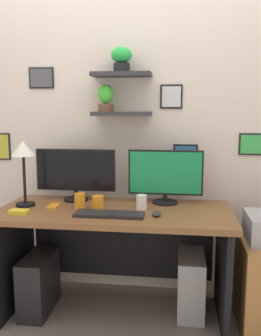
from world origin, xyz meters
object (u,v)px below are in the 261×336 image
Objects in this scene: water_cup at (80,201)px; coffee_mug at (98,202)px; keyboard at (109,214)px; monitor_right at (165,176)px; pen_cup at (142,202)px; scissors_tray at (19,212)px; desk at (116,237)px; computer_tower_left at (39,283)px; computer_mouse at (157,214)px; desk_lamp at (23,156)px; cell_phone at (53,206)px; computer_tower_right at (191,283)px; monitor_left at (76,173)px.

coffee_mug is at bearing 12.71° from water_cup.
monitor_right is at bearing 47.69° from keyboard.
pen_cup is 0.91× the size of water_cup.
monitor_right is 5.28× the size of pen_cup.
scissors_tray is at bearing -156.71° from monitor_right.
desk is 3.83× the size of computer_tower_left.
keyboard is 0.30m from computer_mouse.
desk is at bearing 3.91° from desk_lamp.
cell_phone is at bearing 27.63° from computer_tower_left.
desk reaches higher than computer_tower_left.
computer_tower_left is (-0.72, -0.06, -0.60)m from pen_cup.
keyboard is 0.26m from water_cup.
water_cup is at bearing 150.66° from keyboard.
cell_phone is 1.40× the size of pen_cup.
computer_tower_right is at bearing 8.96° from water_cup.
pen_cup is (0.81, 0.01, -0.30)m from desk_lamp.
desk is 0.36m from water_cup.
computer_tower_left is at bearing 167.79° from keyboard.
computer_mouse is 0.82× the size of water_cup.
water_cup reaches higher than scissors_tray.
coffee_mug reaches higher than computer_mouse.
computer_tower_right is (1.12, 0.27, -0.55)m from scissors_tray.
computer_tower_right is at bearing 1.55° from cell_phone.
monitor_left is at bearing 134.14° from coffee_mug.
water_cup reaches higher than desk.
monitor_left reaches higher than desk.
computer_mouse is at bearing -28.68° from monitor_left.
scissors_tray is at bearing -79.15° from desk_lamp.
keyboard is at bearing -92.53° from desk.
desk is at bearing -175.92° from computer_tower_right.
monitor_left is 0.30m from water_cup.
desk_lamp is at bearing 152.35° from computer_tower_left.
water_cup is 0.27× the size of computer_tower_left.
cell_phone is at bearing 1.70° from desk_lamp.
coffee_mug is 0.51m from scissors_tray.
pen_cup reaches higher than coffee_mug.
desk is 17.40× the size of computer_mouse.
cell_phone is at bearing 50.49° from scissors_tray.
desk is 0.32m from pen_cup.
computer_mouse is 0.99m from desk_lamp.
coffee_mug is at bearing -171.74° from computer_tower_right.
desk_lamp reaches higher than monitor_right.
computer_mouse is at bearing -13.60° from cell_phone.
computer_tower_right is (0.19, -0.13, -0.74)m from monitor_right.
water_cup reaches higher than keyboard.
water_cup is at bearing 169.98° from computer_mouse.
pen_cup is 0.24× the size of computer_tower_left.
scissors_tray is at bearing -111.96° from computer_tower_left.
water_cup is (-0.12, -0.03, 0.01)m from coffee_mug.
coffee_mug is at bearing 5.03° from computer_tower_left.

